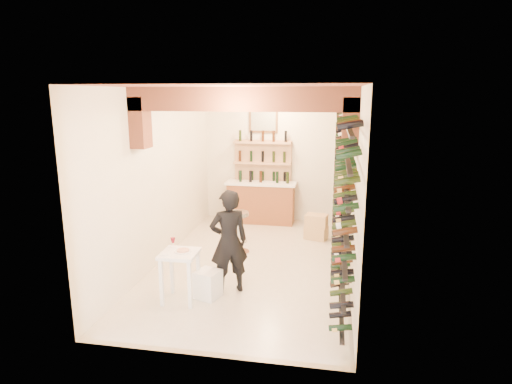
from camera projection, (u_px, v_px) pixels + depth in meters
ground at (253, 263)px, 8.08m from camera, size 6.00×6.00×0.00m
room_shell at (250, 145)px, 7.33m from camera, size 3.52×6.02×3.21m
wine_rack at (340, 185)px, 7.47m from camera, size 0.32×5.70×2.56m
back_counter at (261, 201)px, 10.55m from camera, size 1.70×0.62×1.29m
back_shelving at (263, 174)px, 10.64m from camera, size 1.40×0.31×2.73m
tasting_table at (180, 261)px, 6.48m from camera, size 0.55×0.55×0.95m
white_stool at (208, 284)px, 6.68m from camera, size 0.43×0.43×0.43m
person at (229, 241)px, 6.76m from camera, size 0.73×0.63×1.67m
chrome_barstool at (238, 229)px, 8.49m from camera, size 0.44×0.44×0.85m
crate_lower at (316, 233)px, 9.40m from camera, size 0.54×0.45×0.28m
crate_upper at (316, 221)px, 9.34m from camera, size 0.51×0.40×0.27m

